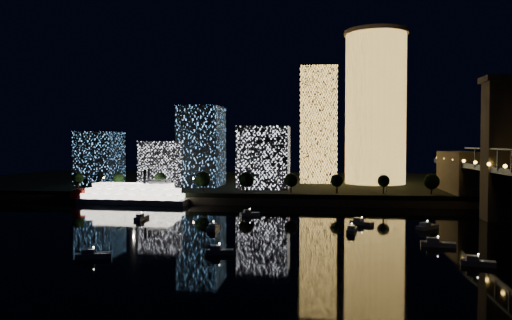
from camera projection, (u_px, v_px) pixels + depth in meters
The scene contains 10 objects.
ground at pixel (309, 244), 132.51m from camera, with size 520.00×520.00×0.00m, color black.
far_bank at pixel (316, 185), 290.98m from camera, with size 420.00×160.00×5.00m, color black.
seawall at pixel (314, 202), 213.72m from camera, with size 420.00×6.00×3.00m, color #6B5E4C.
tower_cylindrical at pixel (375, 107), 268.65m from camera, with size 34.00×34.00×81.92m.
tower_rectangular at pixel (319, 125), 277.06m from camera, with size 20.02×20.02×63.69m, color #FEBD51.
midrise_blocks at pixel (188, 155), 253.93m from camera, with size 111.69×33.20×40.45m.
riverboat at pixel (129, 195), 219.83m from camera, with size 53.08×13.63×15.85m.
motorboats at pixel (298, 232), 146.41m from camera, with size 102.21×77.15×2.78m.
esplanade_trees at pixel (256, 180), 222.69m from camera, with size 166.12×6.90×8.95m.
street_lamps at pixel (240, 182), 229.74m from camera, with size 132.70×0.70×5.65m.
Camera 1 is at (3.01, -132.37, 27.08)m, focal length 35.00 mm.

